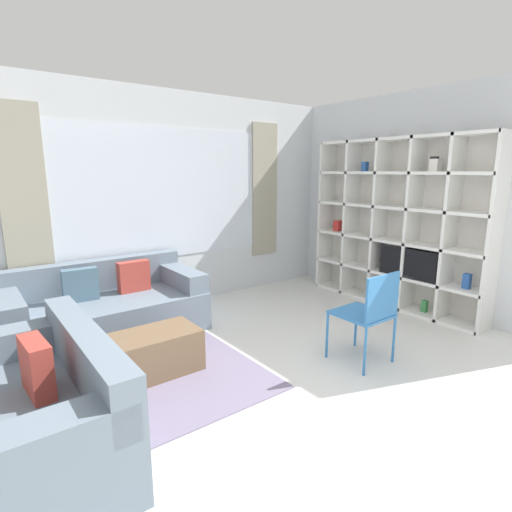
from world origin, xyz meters
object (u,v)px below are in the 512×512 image
(shelving_unit, at_px, (397,225))
(folding_chair, at_px, (370,310))
(couch_side, at_px, (30,415))
(ottoman, at_px, (153,353))
(couch_main, at_px, (105,309))

(shelving_unit, bearing_deg, folding_chair, -152.29)
(couch_side, xyz_separation_m, ottoman, (1.00, 0.55, -0.10))
(shelving_unit, bearing_deg, couch_side, -174.48)
(shelving_unit, relative_size, folding_chair, 2.79)
(couch_main, xyz_separation_m, folding_chair, (1.70, -2.10, 0.23))
(couch_side, bearing_deg, couch_main, 150.38)
(shelving_unit, relative_size, couch_main, 1.21)
(couch_main, xyz_separation_m, couch_side, (-0.94, -1.65, 0.00))
(ottoman, bearing_deg, couch_main, 93.29)
(ottoman, bearing_deg, folding_chair, -31.26)
(couch_side, xyz_separation_m, folding_chair, (2.64, -0.45, 0.23))
(folding_chair, bearing_deg, ottoman, -31.26)
(couch_main, relative_size, ottoman, 2.52)
(folding_chair, bearing_deg, couch_side, -9.68)
(folding_chair, bearing_deg, couch_main, -50.92)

